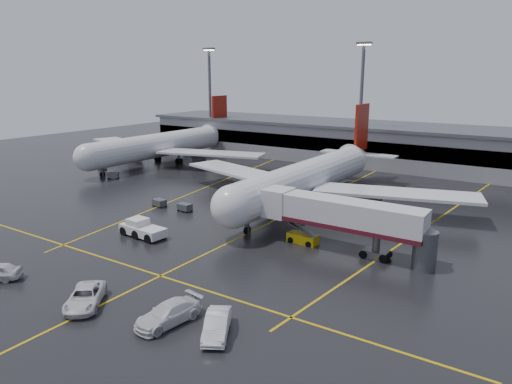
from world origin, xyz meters
The scene contains 21 objects.
ground centered at (0.00, 0.00, 0.00)m, with size 220.00×220.00×0.00m, color black.
apron_line_centre centered at (0.00, 0.00, 0.01)m, with size 0.25×90.00×0.02m, color gold.
apron_line_stop centered at (0.00, -22.00, 0.01)m, with size 60.00×0.25×0.02m, color gold.
apron_line_left centered at (-20.00, 10.00, 0.01)m, with size 0.25×70.00×0.02m, color gold.
apron_line_right centered at (18.00, 10.00, 0.01)m, with size 0.25×70.00×0.02m, color gold.
terminal centered at (0.00, 47.93, 4.32)m, with size 122.00×19.00×8.60m.
light_mast_left centered at (-45.00, 42.00, 14.47)m, with size 3.00×1.20×25.45m.
light_mast_mid centered at (-5.00, 42.00, 14.47)m, with size 3.00×1.20×25.45m.
main_airliner centered at (0.00, 9.70, 4.21)m, with size 48.80×45.60×14.10m.
second_airliner centered at (-42.00, 21.70, 4.21)m, with size 48.80×45.60×14.10m.
jet_bridge centered at (11.87, -6.00, 3.93)m, with size 19.90×3.40×6.05m.
pushback_tractor centered at (-10.19, -14.77, 0.88)m, with size 6.31×3.02×2.20m.
belt_loader centered at (7.26, -6.11, 0.57)m, with size 3.71×1.89×2.30m.
service_van_a centered at (-1.01, -29.88, 0.78)m, with size 2.60×5.65×1.57m, color white.
service_van_b centered at (6.95, -28.11, 0.84)m, with size 2.35×5.77×1.67m, color silver.
service_van_c centered at (11.19, -27.35, 0.81)m, with size 1.72×4.94×1.63m, color white.
baggage_cart_a centered at (-13.09, -3.83, 0.63)m, with size 2.08×1.43×1.12m.
baggage_cart_b centered at (-17.88, -4.07, 0.63)m, with size 2.18×1.60×1.12m.
baggage_cart_c centered at (-10.45, 4.76, 0.63)m, with size 2.04×1.36×1.12m.
baggage_cart_d centered at (-47.45, 9.33, 0.63)m, with size 2.34×1.94×1.12m.
baggage_cart_e centered at (-39.08, 5.13, 0.63)m, with size 2.37×2.26×1.12m.
Camera 1 is at (31.24, -52.33, 19.21)m, focal length 32.95 mm.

